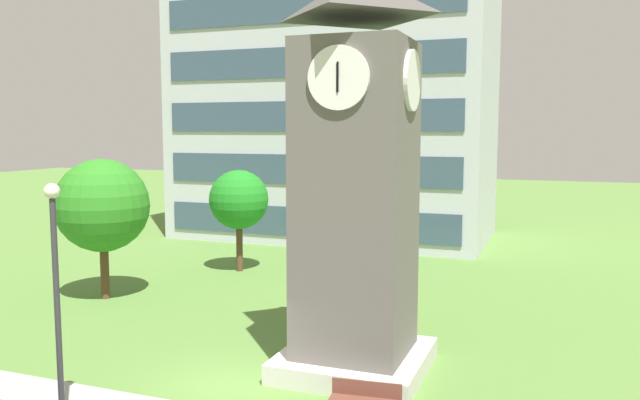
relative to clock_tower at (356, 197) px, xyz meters
The scene contains 7 objects.
ground_plane 6.46m from the clock_tower, 142.88° to the right, with size 160.00×160.00×0.00m, color #567F38.
office_building 25.43m from the clock_tower, 110.80° to the left, with size 20.30×10.55×22.40m.
clock_tower is the anchor object (origin of this frame).
park_bench 5.73m from the clock_tower, 67.70° to the right, with size 1.84×0.67×0.88m.
street_lamp 8.39m from the clock_tower, 130.52° to the right, with size 0.36×0.36×5.99m.
tree_near_tower 14.60m from the clock_tower, 131.61° to the left, with size 3.01×3.01×5.18m.
tree_by_building 13.22m from the clock_tower, 162.03° to the left, with size 3.95×3.95×6.00m.
Camera 1 is at (8.61, -15.47, 7.23)m, focal length 35.89 mm.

